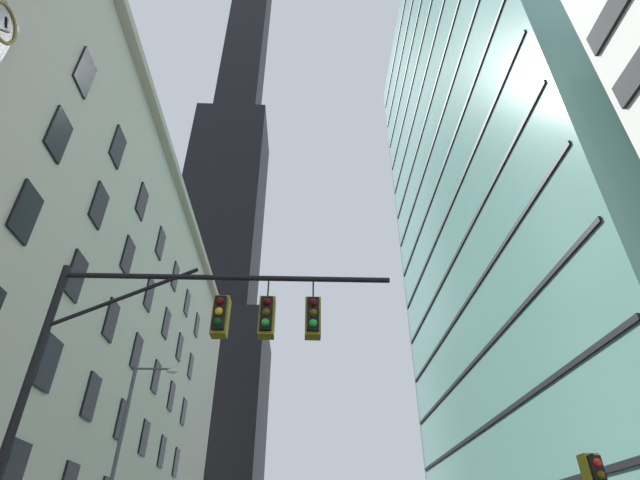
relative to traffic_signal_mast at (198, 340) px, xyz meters
The scene contains 5 objects.
station_building 26.12m from the traffic_signal_mast, 130.65° to the left, with size 16.47×57.82×27.85m.
dark_skyscraper 97.18m from the traffic_signal_mast, 102.04° to the left, with size 24.77×24.77×193.27m.
glass_office_midrise 38.16m from the traffic_signal_mast, 40.66° to the left, with size 17.87×33.76×59.12m.
traffic_signal_mast is the anchor object (origin of this frame).
street_lamppost 13.04m from the traffic_signal_mast, 113.98° to the left, with size 2.14×0.32×8.99m.
Camera 1 is at (-0.12, -7.15, 1.28)m, focal length 26.99 mm.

